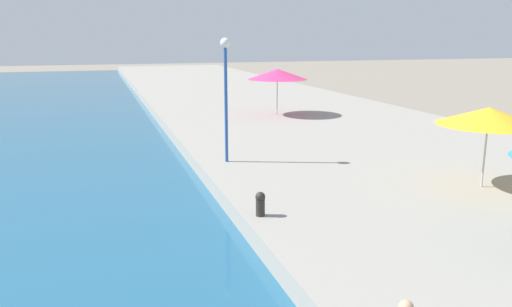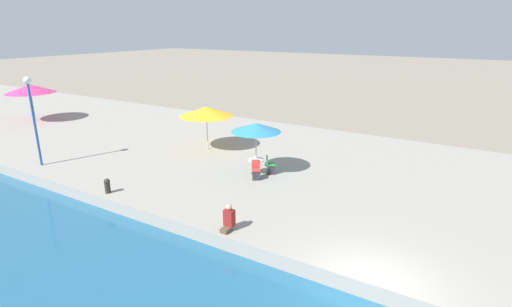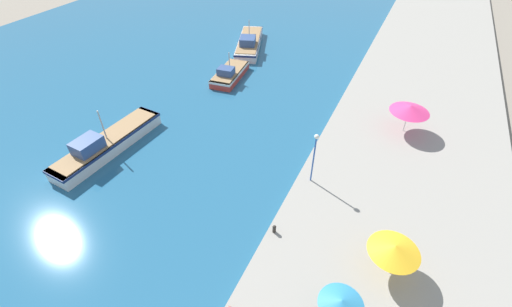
{
  "view_description": "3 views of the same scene",
  "coord_description": "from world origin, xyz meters",
  "px_view_note": "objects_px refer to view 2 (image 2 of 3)",
  "views": [
    {
      "loc": [
        -3.42,
        -0.18,
        5.17
      ],
      "look_at": [
        1.5,
        15.22,
        1.37
      ],
      "focal_mm": 35.0,
      "sensor_mm": 36.0,
      "label": 1
    },
    {
      "loc": [
        -9.79,
        -2.21,
        7.46
      ],
      "look_at": [
        5.93,
        7.42,
        1.57
      ],
      "focal_mm": 28.0,
      "sensor_mm": 36.0,
      "label": 2
    },
    {
      "loc": [
        5.66,
        -2.09,
        19.87
      ],
      "look_at": [
        -4.0,
        18.0,
        1.17
      ],
      "focal_mm": 24.0,
      "sensor_mm": 36.0,
      "label": 3
    }
  ],
  "objects_px": {
    "cafe_umbrella_pink": "(256,128)",
    "cafe_chair_right": "(256,173)",
    "cafe_umbrella_white": "(206,111)",
    "cafe_umbrella_striped": "(30,89)",
    "cafe_chair_left": "(271,167)",
    "person_at_quay": "(229,219)",
    "mooring_bollard": "(107,185)",
    "lamppost": "(32,106)",
    "cafe_table": "(256,163)"
  },
  "relations": [
    {
      "from": "cafe_umbrella_striped",
      "to": "mooring_bollard",
      "type": "height_order",
      "value": "cafe_umbrella_striped"
    },
    {
      "from": "cafe_umbrella_white",
      "to": "cafe_umbrella_striped",
      "type": "bearing_deg",
      "value": 93.7
    },
    {
      "from": "cafe_table",
      "to": "cafe_chair_right",
      "type": "height_order",
      "value": "cafe_chair_right"
    },
    {
      "from": "cafe_umbrella_pink",
      "to": "person_at_quay",
      "type": "bearing_deg",
      "value": -157.96
    },
    {
      "from": "person_at_quay",
      "to": "mooring_bollard",
      "type": "relative_size",
      "value": 1.5
    },
    {
      "from": "cafe_umbrella_white",
      "to": "person_at_quay",
      "type": "relative_size",
      "value": 3.14
    },
    {
      "from": "cafe_umbrella_striped",
      "to": "cafe_chair_left",
      "type": "distance_m",
      "value": 21.21
    },
    {
      "from": "cafe_chair_left",
      "to": "lamppost",
      "type": "distance_m",
      "value": 12.26
    },
    {
      "from": "cafe_umbrella_white",
      "to": "mooring_bollard",
      "type": "bearing_deg",
      "value": -177.28
    },
    {
      "from": "mooring_bollard",
      "to": "cafe_umbrella_white",
      "type": "bearing_deg",
      "value": 2.72
    },
    {
      "from": "person_at_quay",
      "to": "mooring_bollard",
      "type": "bearing_deg",
      "value": 90.24
    },
    {
      "from": "cafe_table",
      "to": "cafe_chair_right",
      "type": "xyz_separation_m",
      "value": [
        -0.61,
        -0.39,
        -0.21
      ]
    },
    {
      "from": "cafe_umbrella_white",
      "to": "cafe_table",
      "type": "relative_size",
      "value": 3.86
    },
    {
      "from": "cafe_chair_right",
      "to": "lamppost",
      "type": "xyz_separation_m",
      "value": [
        -4.12,
        10.57,
        2.77
      ]
    },
    {
      "from": "cafe_table",
      "to": "cafe_chair_right",
      "type": "distance_m",
      "value": 0.75
    },
    {
      "from": "cafe_umbrella_pink",
      "to": "mooring_bollard",
      "type": "relative_size",
      "value": 3.84
    },
    {
      "from": "cafe_umbrella_white",
      "to": "lamppost",
      "type": "xyz_separation_m",
      "value": [
        -6.81,
        5.59,
        0.85
      ]
    },
    {
      "from": "cafe_umbrella_white",
      "to": "cafe_chair_left",
      "type": "relative_size",
      "value": 3.39
    },
    {
      "from": "cafe_umbrella_pink",
      "to": "cafe_umbrella_striped",
      "type": "xyz_separation_m",
      "value": [
        0.94,
        20.43,
        0.13
      ]
    },
    {
      "from": "cafe_umbrella_white",
      "to": "cafe_umbrella_striped",
      "type": "xyz_separation_m",
      "value": [
        -1.03,
        15.9,
        0.19
      ]
    },
    {
      "from": "cafe_umbrella_white",
      "to": "cafe_chair_right",
      "type": "xyz_separation_m",
      "value": [
        -2.69,
        -4.98,
        -1.92
      ]
    },
    {
      "from": "cafe_umbrella_pink",
      "to": "lamppost",
      "type": "height_order",
      "value": "lamppost"
    },
    {
      "from": "cafe_chair_right",
      "to": "lamppost",
      "type": "bearing_deg",
      "value": -11.16
    },
    {
      "from": "cafe_umbrella_pink",
      "to": "cafe_umbrella_white",
      "type": "relative_size",
      "value": 0.81
    },
    {
      "from": "mooring_bollard",
      "to": "cafe_chair_right",
      "type": "bearing_deg",
      "value": -44.33
    },
    {
      "from": "cafe_chair_right",
      "to": "lamppost",
      "type": "height_order",
      "value": "lamppost"
    },
    {
      "from": "cafe_umbrella_pink",
      "to": "cafe_chair_left",
      "type": "height_order",
      "value": "cafe_umbrella_pink"
    },
    {
      "from": "cafe_umbrella_pink",
      "to": "cafe_umbrella_white",
      "type": "xyz_separation_m",
      "value": [
        1.96,
        4.53,
        -0.06
      ]
    },
    {
      "from": "lamppost",
      "to": "cafe_umbrella_striped",
      "type": "bearing_deg",
      "value": 60.72
    },
    {
      "from": "cafe_table",
      "to": "lamppost",
      "type": "height_order",
      "value": "lamppost"
    },
    {
      "from": "cafe_chair_right",
      "to": "cafe_umbrella_pink",
      "type": "bearing_deg",
      "value": -90.99
    },
    {
      "from": "cafe_umbrella_white",
      "to": "mooring_bollard",
      "type": "relative_size",
      "value": 4.72
    },
    {
      "from": "cafe_umbrella_striped",
      "to": "mooring_bollard",
      "type": "distance_m",
      "value": 17.59
    },
    {
      "from": "cafe_umbrella_striped",
      "to": "cafe_table",
      "type": "height_order",
      "value": "cafe_umbrella_striped"
    },
    {
      "from": "cafe_umbrella_pink",
      "to": "cafe_table",
      "type": "height_order",
      "value": "cafe_umbrella_pink"
    },
    {
      "from": "cafe_chair_right",
      "to": "mooring_bollard",
      "type": "xyz_separation_m",
      "value": [
        -4.73,
        4.63,
        0.02
      ]
    },
    {
      "from": "cafe_umbrella_white",
      "to": "cafe_chair_right",
      "type": "relative_size",
      "value": 3.39
    },
    {
      "from": "person_at_quay",
      "to": "lamppost",
      "type": "xyz_separation_m",
      "value": [
        0.59,
        12.33,
        2.66
      ]
    },
    {
      "from": "cafe_umbrella_pink",
      "to": "cafe_chair_right",
      "type": "height_order",
      "value": "cafe_umbrella_pink"
    },
    {
      "from": "cafe_umbrella_white",
      "to": "person_at_quay",
      "type": "height_order",
      "value": "cafe_umbrella_white"
    },
    {
      "from": "cafe_chair_left",
      "to": "person_at_quay",
      "type": "distance_m",
      "value": 5.91
    },
    {
      "from": "cafe_umbrella_pink",
      "to": "mooring_bollard",
      "type": "height_order",
      "value": "cafe_umbrella_pink"
    },
    {
      "from": "cafe_umbrella_striped",
      "to": "cafe_chair_left",
      "type": "bearing_deg",
      "value": -91.8
    },
    {
      "from": "cafe_umbrella_striped",
      "to": "cafe_chair_right",
      "type": "xyz_separation_m",
      "value": [
        -1.66,
        -20.88,
        -2.11
      ]
    },
    {
      "from": "cafe_table",
      "to": "cafe_chair_right",
      "type": "bearing_deg",
      "value": -147.57
    },
    {
      "from": "mooring_bollard",
      "to": "lamppost",
      "type": "distance_m",
      "value": 6.58
    },
    {
      "from": "person_at_quay",
      "to": "mooring_bollard",
      "type": "distance_m",
      "value": 6.38
    },
    {
      "from": "cafe_umbrella_white",
      "to": "cafe_chair_right",
      "type": "height_order",
      "value": "cafe_umbrella_white"
    },
    {
      "from": "cafe_umbrella_white",
      "to": "cafe_chair_left",
      "type": "distance_m",
      "value": 5.79
    },
    {
      "from": "cafe_umbrella_pink",
      "to": "cafe_umbrella_white",
      "type": "bearing_deg",
      "value": 66.59
    }
  ]
}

